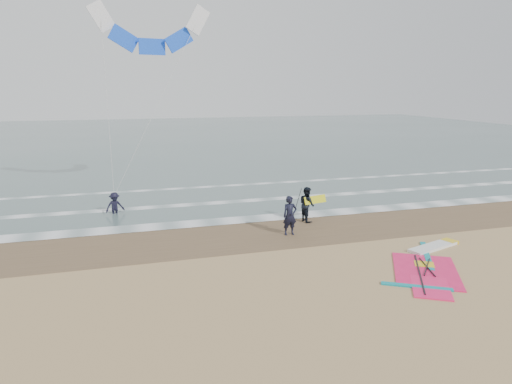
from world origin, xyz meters
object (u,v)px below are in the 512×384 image
object	(u,v)px
person_standing	(290,216)
surf_kite	(151,33)
person_walking	(307,204)
person_wading	(114,200)
windsurf_rig	(429,264)

from	to	relation	value
person_standing	surf_kite	world-z (taller)	surf_kite
person_walking	surf_kite	distance (m)	13.08
person_wading	surf_kite	size ratio (longest dim) A/B	0.15
person_standing	windsurf_rig	bearing A→B (deg)	-52.73
person_walking	surf_kite	bearing A→B (deg)	36.31
windsurf_rig	person_wading	world-z (taller)	person_wading
person_standing	person_wading	bearing A→B (deg)	141.77
person_wading	surf_kite	world-z (taller)	surf_kite
person_standing	person_walking	bearing A→B (deg)	47.56
windsurf_rig	person_walking	size ratio (longest dim) A/B	3.09
windsurf_rig	person_standing	bearing A→B (deg)	128.45
person_standing	person_walking	size ratio (longest dim) A/B	1.03
windsurf_rig	person_walking	bearing A→B (deg)	109.20
windsurf_rig	person_walking	world-z (taller)	person_walking
person_standing	surf_kite	size ratio (longest dim) A/B	0.18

